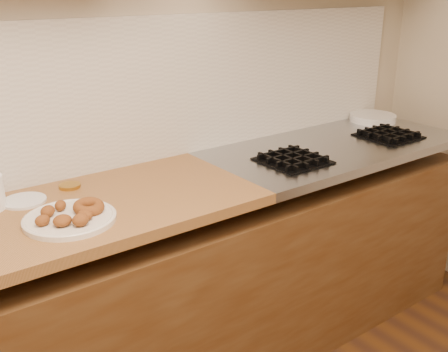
{
  "coord_description": "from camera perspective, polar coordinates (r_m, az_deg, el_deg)",
  "views": [
    {
      "loc": [
        -0.7,
        0.07,
        1.62
      ],
      "look_at": [
        0.41,
        1.58,
        0.93
      ],
      "focal_mm": 42.0,
      "sensor_mm": 36.0,
      "label": 1
    }
  ],
  "objects": [
    {
      "name": "tub_lid",
      "position": [
        1.96,
        -20.93,
        -2.54
      ],
      "size": [
        0.15,
        0.15,
        0.01
      ],
      "primitive_type": "cylinder",
      "rotation": [
        0.0,
        0.0,
        -0.0
      ],
      "color": "silver",
      "rests_on": "butcher_block"
    },
    {
      "name": "stovetop",
      "position": [
        2.57,
        11.93,
        3.08
      ],
      "size": [
        1.3,
        0.62,
        0.04
      ],
      "primitive_type": "cube",
      "color": "#9EA0A5",
      "rests_on": "base_cabinet"
    },
    {
      "name": "base_cabinet",
      "position": [
        2.15,
        -11.01,
        -15.12
      ],
      "size": [
        3.6,
        0.6,
        0.77
      ],
      "primitive_type": "cube",
      "color": "brown",
      "rests_on": "floor"
    },
    {
      "name": "backsplash",
      "position": [
        2.08,
        -16.13,
        7.86
      ],
      "size": [
        3.6,
        0.02,
        0.6
      ],
      "primitive_type": "cube",
      "color": "beige",
      "rests_on": "wall_back"
    },
    {
      "name": "plate_stack",
      "position": [
        3.03,
        15.88,
        6.13
      ],
      "size": [
        0.25,
        0.25,
        0.04
      ],
      "color": "silver",
      "rests_on": "stovetop"
    },
    {
      "name": "burner_grates",
      "position": [
        2.49,
        12.95,
        3.22
      ],
      "size": [
        0.91,
        0.26,
        0.03
      ],
      "color": "black",
      "rests_on": "stovetop"
    },
    {
      "name": "brass_jar_lid",
      "position": [
        2.04,
        -16.45,
        -1.05
      ],
      "size": [
        0.09,
        0.09,
        0.01
      ],
      "primitive_type": "cylinder",
      "rotation": [
        0.0,
        0.0,
        -0.2
      ],
      "color": "#AF842D",
      "rests_on": "butcher_block"
    },
    {
      "name": "donut_plate",
      "position": [
        1.76,
        -16.43,
        -4.51
      ],
      "size": [
        0.29,
        0.29,
        0.02
      ],
      "primitive_type": "cylinder",
      "color": "silver",
      "rests_on": "butcher_block"
    },
    {
      "name": "fried_dough_chunks",
      "position": [
        1.72,
        -17.0,
        -4.2
      ],
      "size": [
        0.18,
        0.21,
        0.04
      ],
      "color": "brown",
      "rests_on": "donut_plate"
    },
    {
      "name": "wall_back",
      "position": [
        2.07,
        -16.67,
        11.96
      ],
      "size": [
        4.0,
        0.02,
        2.7
      ],
      "primitive_type": "cube",
      "color": "#BAA990",
      "rests_on": "ground"
    },
    {
      "name": "ring_donut",
      "position": [
        1.77,
        -14.53,
        -3.26
      ],
      "size": [
        0.13,
        0.13,
        0.05
      ],
      "primitive_type": "torus",
      "rotation": [
        0.1,
        0.0,
        0.31
      ],
      "color": "brown",
      "rests_on": "donut_plate"
    }
  ]
}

